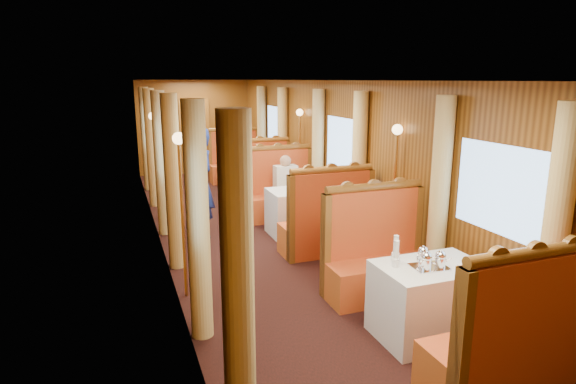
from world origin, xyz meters
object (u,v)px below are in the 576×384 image
banquette_near_fwd (508,349)px  banquette_mid_aft (281,195)px  table_far (246,174)px  passenger (286,181)px  rose_vase_far (244,150)px  table_mid (301,212)px  banquette_mid_fwd (326,226)px  teapot_back (423,257)px  tea_tray (429,267)px  teapot_right (440,262)px  banquette_far_aft (235,165)px  banquette_far_fwd (258,180)px  rose_vase_mid (302,179)px  steward (200,183)px  fruit_plate (470,264)px  teapot_left (426,264)px  banquette_near_aft (378,261)px  table_near (430,301)px

banquette_near_fwd → banquette_mid_aft: (0.00, 5.53, 0.00)m
table_far → passenger: size_ratio=1.38×
banquette_mid_aft → rose_vase_far: bearing=90.8°
table_mid → banquette_mid_fwd: size_ratio=0.78×
rose_vase_far → teapot_back: bearing=-90.3°
rose_vase_far → passenger: (0.04, -2.79, -0.19)m
tea_tray → teapot_right: teapot_right is taller
banquette_far_aft → teapot_back: size_ratio=7.89×
table_mid → banquette_far_fwd: bearing=90.0°
table_mid → rose_vase_mid: rose_vase_mid is taller
banquette_mid_aft → banquette_far_aft: size_ratio=1.00×
table_far → teapot_back: teapot_back is taller
banquette_mid_aft → banquette_far_aft: 3.50m
banquette_near_fwd → steward: size_ratio=0.75×
banquette_far_fwd → rose_vase_mid: 2.51m
table_mid → banquette_mid_fwd: bearing=-90.0°
rose_vase_far → passenger: bearing=-89.3°
tea_tray → banquette_far_aft: bearing=89.5°
banquette_near_fwd → steward: bearing=107.8°
banquette_near_fwd → banquette_mid_aft: size_ratio=1.00×
banquette_mid_fwd → rose_vase_far: 4.56m
banquette_far_aft → tea_tray: banquette_far_aft is taller
passenger → banquette_far_fwd: bearing=90.0°
rose_vase_far → banquette_near_fwd: bearing=-89.7°
passenger → fruit_plate: bearing=-85.6°
banquette_far_fwd → fruit_plate: 6.14m
steward → banquette_mid_aft: bearing=94.2°
steward → teapot_left: bearing=3.3°
rose_vase_mid → rose_vase_far: (-0.05, 3.49, 0.00)m
tea_tray → rose_vase_mid: bearing=88.7°
banquette_near_aft → steward: steward is taller
teapot_right → fruit_plate: (0.33, -0.03, -0.05)m
table_near → teapot_right: teapot_right is taller
banquette_near_fwd → passenger: banquette_near_fwd is taller
table_near → banquette_near_aft: (0.00, 1.01, 0.05)m
tea_tray → teapot_right: bearing=-38.3°
teapot_right → banquette_near_fwd: bearing=-70.1°
banquette_mid_aft → teapot_left: 4.62m
table_mid → banquette_far_aft: size_ratio=0.78×
fruit_plate → rose_vase_mid: 3.67m
table_mid → tea_tray: size_ratio=3.09×
fruit_plate → rose_vase_mid: (-0.32, 3.65, 0.16)m
tea_tray → table_near: bearing=32.4°
banquette_near_aft → fruit_plate: 1.24m
teapot_left → rose_vase_mid: 3.62m
banquette_near_aft → teapot_back: banquette_near_aft is taller
banquette_far_aft → passenger: (-0.00, -3.78, 0.32)m
banquette_near_fwd → banquette_mid_aft: 5.53m
table_near → rose_vase_far: bearing=90.3°
banquette_far_aft → teapot_right: size_ratio=7.90×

